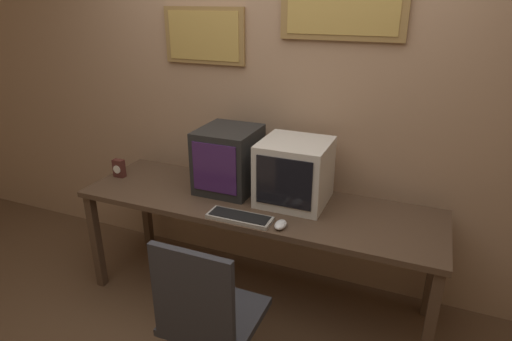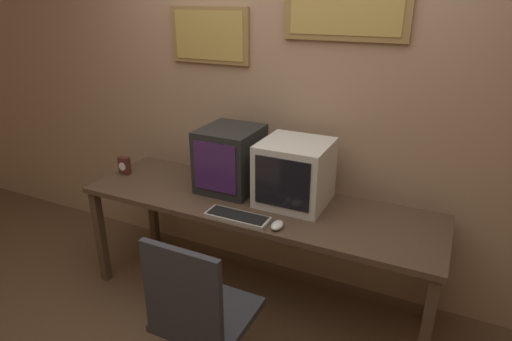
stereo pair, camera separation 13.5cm
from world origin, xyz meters
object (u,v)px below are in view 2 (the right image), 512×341
at_px(monitor_left, 230,159).
at_px(desk_clock, 124,166).
at_px(mouse_near_keyboard, 277,225).
at_px(monitor_right, 295,173).
at_px(office_chair, 202,328).
at_px(keyboard_main, 237,217).

xyz_separation_m(monitor_left, desk_clock, (-0.81, -0.12, -0.14)).
bearing_deg(mouse_near_keyboard, monitor_right, 96.46).
bearing_deg(mouse_near_keyboard, office_chair, -108.43).
bearing_deg(mouse_near_keyboard, monitor_left, 143.49).
distance_m(monitor_left, keyboard_main, 0.48).
relative_size(monitor_right, mouse_near_keyboard, 3.99).
bearing_deg(office_chair, desk_clock, 145.71).
bearing_deg(monitor_left, keyboard_main, -56.12).
distance_m(keyboard_main, office_chair, 0.64).
bearing_deg(keyboard_main, monitor_right, 59.14).
relative_size(monitor_left, keyboard_main, 1.08).
relative_size(desk_clock, office_chair, 0.14).
height_order(monitor_left, mouse_near_keyboard, monitor_left).
bearing_deg(monitor_left, desk_clock, -171.25).
height_order(mouse_near_keyboard, desk_clock, desk_clock).
bearing_deg(desk_clock, monitor_left, 8.75).
distance_m(mouse_near_keyboard, office_chair, 0.67).
height_order(monitor_right, desk_clock, monitor_right).
xyz_separation_m(mouse_near_keyboard, office_chair, (-0.18, -0.53, -0.36)).
relative_size(monitor_left, monitor_right, 1.01).
height_order(desk_clock, office_chair, office_chair).
bearing_deg(mouse_near_keyboard, keyboard_main, 179.72).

